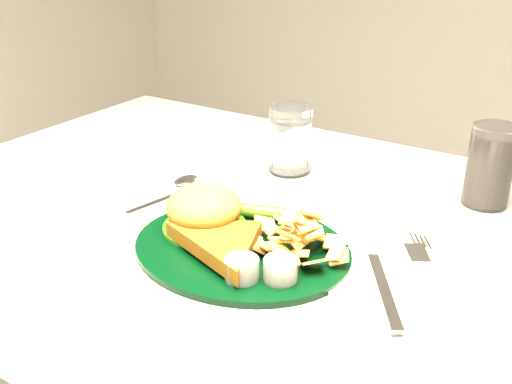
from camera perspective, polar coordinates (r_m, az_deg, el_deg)
dinner_plate at (r=0.72m, az=-1.48°, el=-3.76°), size 0.31×0.27×0.06m
water_glass at (r=0.96m, az=3.46°, el=5.27°), size 0.09×0.09×0.11m
cola_glass at (r=0.90m, az=22.38°, el=2.42°), size 0.08×0.08×0.12m
fork_napkin at (r=0.68m, az=13.03°, el=-9.06°), size 0.23×0.24×0.01m
spoon at (r=0.87m, az=-9.63°, el=-0.75°), size 0.08×0.17×0.01m
ramekin at (r=0.96m, az=-4.38°, el=2.35°), size 0.05×0.05×0.02m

